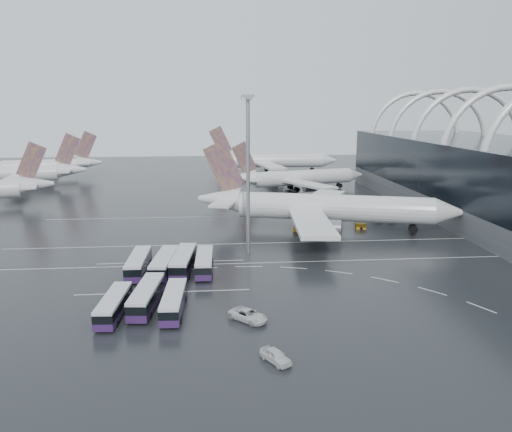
{
  "coord_description": "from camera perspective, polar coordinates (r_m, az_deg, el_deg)",
  "views": [
    {
      "loc": [
        -15.7,
        -92.89,
        29.34
      ],
      "look_at": [
        -6.8,
        8.02,
        7.0
      ],
      "focal_mm": 35.0,
      "sensor_mm": 36.0,
      "label": 1
    }
  ],
  "objects": [
    {
      "name": "gse_cart_belly_d",
      "position": [
        133.03,
        15.13,
        -0.48
      ],
      "size": [
        2.18,
        1.29,
        1.19
      ],
      "primitive_type": "cube",
      "color": "slate",
      "rests_on": "ground"
    },
    {
      "name": "airliner_gate_b",
      "position": [
        176.8,
        4.61,
        4.31
      ],
      "size": [
        50.95,
        45.16,
        17.92
      ],
      "rotation": [
        0.0,
        0.0,
        0.27
      ],
      "color": "silver",
      "rests_on": "ground"
    },
    {
      "name": "lane_marking_far",
      "position": [
        136.99,
        1.66,
        0.07
      ],
      "size": [
        120.0,
        0.25,
        0.01
      ],
      "primitive_type": "cube",
      "color": "beige",
      "rests_on": "ground"
    },
    {
      "name": "gse_cart_belly_e",
      "position": [
        134.29,
        8.3,
        -0.09
      ],
      "size": [
        1.9,
        1.12,
        1.04
      ],
      "primitive_type": "cube",
      "color": "orange",
      "rests_on": "ground"
    },
    {
      "name": "bus_row_near_d",
      "position": [
        91.14,
        -5.92,
        -5.27
      ],
      "size": [
        3.28,
        12.83,
        3.14
      ],
      "rotation": [
        0.0,
        0.0,
        1.55
      ],
      "color": "#25143F",
      "rests_on": "ground"
    },
    {
      "name": "gse_cart_belly_c",
      "position": [
        119.86,
        4.77,
        -1.5
      ],
      "size": [
        2.04,
        1.21,
        1.11
      ],
      "primitive_type": "cube",
      "color": "orange",
      "rests_on": "ground"
    },
    {
      "name": "van_curve_b",
      "position": [
        60.65,
        2.26,
        -15.68
      ],
      "size": [
        3.92,
        4.79,
        1.54
      ],
      "primitive_type": "imported",
      "rotation": [
        0.0,
        0.0,
        0.56
      ],
      "color": "silver",
      "rests_on": "ground"
    },
    {
      "name": "bus_bay_line_north",
      "position": [
        97.77,
        -9.72,
        -5.21
      ],
      "size": [
        28.0,
        0.25,
        0.01
      ],
      "primitive_type": "cube",
      "color": "beige",
      "rests_on": "ground"
    },
    {
      "name": "bus_row_far_a",
      "position": [
        74.99,
        -15.95,
        -9.75
      ],
      "size": [
        3.49,
        12.22,
        2.97
      ],
      "rotation": [
        0.0,
        0.0,
        1.51
      ],
      "color": "#25143F",
      "rests_on": "ground"
    },
    {
      "name": "van_curve_a",
      "position": [
        70.98,
        -0.91,
        -11.27
      ],
      "size": [
        6.06,
        6.02,
        1.62
      ],
      "primitive_type": "imported",
      "rotation": [
        0.0,
        0.0,
        0.8
      ],
      "color": "silver",
      "rests_on": "ground"
    },
    {
      "name": "floodlight_mast",
      "position": [
        98.28,
        -0.93,
        6.87
      ],
      "size": [
        2.41,
        2.41,
        31.49
      ],
      "color": "gray",
      "rests_on": "ground"
    },
    {
      "name": "gse_cart_belly_b",
      "position": [
        132.25,
        13.74,
        -0.49
      ],
      "size": [
        2.11,
        1.25,
        1.15
      ],
      "primitive_type": "cube",
      "color": "slate",
      "rests_on": "ground"
    },
    {
      "name": "jet_remote_mid",
      "position": [
        203.23,
        -24.92,
        4.44
      ],
      "size": [
        45.58,
        36.77,
        19.83
      ],
      "rotation": [
        0.0,
        0.0,
        3.24
      ],
      "color": "silver",
      "rests_on": "ground"
    },
    {
      "name": "ground",
      "position": [
        98.67,
        4.36,
        -4.9
      ],
      "size": [
        420.0,
        420.0,
        0.0
      ],
      "primitive_type": "plane",
      "color": "black",
      "rests_on": "ground"
    },
    {
      "name": "bus_row_near_c",
      "position": [
        91.57,
        -8.31,
        -5.15
      ],
      "size": [
        4.41,
        14.15,
        3.43
      ],
      "rotation": [
        0.0,
        0.0,
        1.48
      ],
      "color": "#25143F",
      "rests_on": "ground"
    },
    {
      "name": "airliner_gate_c",
      "position": [
        225.73,
        1.53,
        6.3
      ],
      "size": [
        58.61,
        54.14,
        20.91
      ],
      "rotation": [
        0.0,
        0.0,
        -0.04
      ],
      "color": "silver",
      "rests_on": "ground"
    },
    {
      "name": "bus_bay_line_south",
      "position": [
        82.72,
        -10.58,
        -8.56
      ],
      "size": [
        28.0,
        0.25,
        0.01
      ],
      "primitive_type": "cube",
      "color": "beige",
      "rests_on": "ground"
    },
    {
      "name": "gse_cart_belly_a",
      "position": [
        124.57,
        11.87,
        -1.15
      ],
      "size": [
        2.42,
        1.43,
        1.32
      ],
      "primitive_type": "cube",
      "color": "orange",
      "rests_on": "ground"
    },
    {
      "name": "jet_remote_far",
      "position": [
        224.89,
        -22.65,
        5.27
      ],
      "size": [
        44.48,
        36.01,
        19.4
      ],
      "rotation": [
        0.0,
        0.0,
        3.35
      ],
      "color": "silver",
      "rests_on": "ground"
    },
    {
      "name": "airliner_main",
      "position": [
        121.08,
        7.42,
        0.92
      ],
      "size": [
        62.48,
        54.05,
        21.48
      ],
      "rotation": [
        0.0,
        0.0,
        -0.28
      ],
      "color": "silver",
      "rests_on": "ground"
    },
    {
      "name": "bus_row_near_b",
      "position": [
        91.06,
        -10.41,
        -5.35
      ],
      "size": [
        4.38,
        13.86,
        3.36
      ],
      "rotation": [
        0.0,
        0.0,
        1.47
      ],
      "color": "#25143F",
      "rests_on": "ground"
    },
    {
      "name": "bus_row_far_c",
      "position": [
        74.33,
        -9.39,
        -9.6
      ],
      "size": [
        3.32,
        12.42,
        3.03
      ],
      "rotation": [
        0.0,
        0.0,
        1.53
      ],
      "color": "#25143F",
      "rests_on": "ground"
    },
    {
      "name": "lane_marking_near",
      "position": [
        96.79,
        4.55,
        -5.25
      ],
      "size": [
        120.0,
        0.25,
        0.01
      ],
      "primitive_type": "cube",
      "color": "beige",
      "rests_on": "ground"
    },
    {
      "name": "lane_marking_mid",
      "position": [
        110.04,
        3.35,
        -3.05
      ],
      "size": [
        120.0,
        0.25,
        0.01
      ],
      "primitive_type": "cube",
      "color": "beige",
      "rests_on": "ground"
    },
    {
      "name": "bus_row_far_b",
      "position": [
        76.7,
        -12.41,
        -8.94
      ],
      "size": [
        4.24,
        13.33,
        3.23
      ],
      "rotation": [
        0.0,
        0.0,
        1.47
      ],
      "color": "#25143F",
      "rests_on": "ground"
    },
    {
      "name": "bus_row_near_a",
      "position": [
        92.14,
        -13.28,
        -5.3
      ],
      "size": [
        3.36,
        13.32,
        3.27
      ],
      "rotation": [
        0.0,
        0.0,
        1.55
      ],
      "color": "#25143F",
      "rests_on": "ground"
    }
  ]
}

